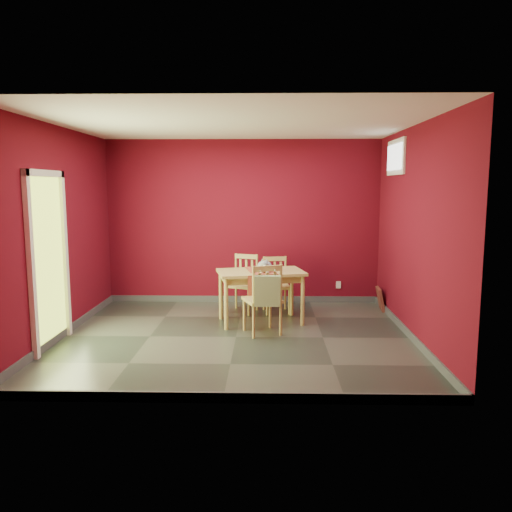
{
  "coord_description": "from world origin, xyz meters",
  "views": [
    {
      "loc": [
        0.4,
        -6.26,
        1.94
      ],
      "look_at": [
        0.25,
        0.45,
        1.0
      ],
      "focal_mm": 35.0,
      "sensor_mm": 36.0,
      "label": 1
    }
  ],
  "objects_px": {
    "chair_far_right": "(276,284)",
    "picture_frame": "(380,299)",
    "chair_far_left": "(243,283)",
    "chair_near": "(263,298)",
    "cat": "(265,264)",
    "dining_table": "(261,277)",
    "tote_bag": "(267,291)"
  },
  "relations": [
    {
      "from": "dining_table",
      "to": "chair_far_left",
      "type": "relative_size",
      "value": 1.49
    },
    {
      "from": "cat",
      "to": "chair_near",
      "type": "bearing_deg",
      "value": -79.52
    },
    {
      "from": "chair_far_right",
      "to": "picture_frame",
      "type": "xyz_separation_m",
      "value": [
        1.65,
        0.13,
        -0.26
      ]
    },
    {
      "from": "dining_table",
      "to": "chair_far_right",
      "type": "height_order",
      "value": "chair_far_right"
    },
    {
      "from": "chair_far_left",
      "to": "chair_near",
      "type": "relative_size",
      "value": 0.94
    },
    {
      "from": "chair_near",
      "to": "chair_far_right",
      "type": "bearing_deg",
      "value": 81.13
    },
    {
      "from": "chair_far_left",
      "to": "tote_bag",
      "type": "distance_m",
      "value": 1.48
    },
    {
      "from": "chair_far_left",
      "to": "chair_far_right",
      "type": "xyz_separation_m",
      "value": [
        0.51,
        -0.01,
        -0.02
      ]
    },
    {
      "from": "chair_far_left",
      "to": "dining_table",
      "type": "bearing_deg",
      "value": -65.77
    },
    {
      "from": "picture_frame",
      "to": "dining_table",
      "type": "bearing_deg",
      "value": -158.31
    },
    {
      "from": "chair_far_left",
      "to": "cat",
      "type": "xyz_separation_m",
      "value": [
        0.34,
        -0.68,
        0.4
      ]
    },
    {
      "from": "chair_far_left",
      "to": "chair_far_right",
      "type": "distance_m",
      "value": 0.51
    },
    {
      "from": "chair_far_left",
      "to": "chair_near",
      "type": "xyz_separation_m",
      "value": [
        0.32,
        -1.21,
        0.03
      ]
    },
    {
      "from": "dining_table",
      "to": "cat",
      "type": "distance_m",
      "value": 0.21
    },
    {
      "from": "chair_near",
      "to": "chair_far_left",
      "type": "bearing_deg",
      "value": 105.03
    },
    {
      "from": "chair_far_right",
      "to": "chair_near",
      "type": "distance_m",
      "value": 1.21
    },
    {
      "from": "chair_far_left",
      "to": "chair_far_right",
      "type": "relative_size",
      "value": 1.04
    },
    {
      "from": "cat",
      "to": "chair_far_right",
      "type": "bearing_deg",
      "value": 87.03
    },
    {
      "from": "dining_table",
      "to": "tote_bag",
      "type": "distance_m",
      "value": 0.8
    },
    {
      "from": "chair_far_right",
      "to": "cat",
      "type": "bearing_deg",
      "value": -104.73
    },
    {
      "from": "chair_far_left",
      "to": "tote_bag",
      "type": "relative_size",
      "value": 1.93
    },
    {
      "from": "dining_table",
      "to": "cat",
      "type": "relative_size",
      "value": 3.1
    },
    {
      "from": "tote_bag",
      "to": "cat",
      "type": "bearing_deg",
      "value": 93.09
    },
    {
      "from": "chair_far_left",
      "to": "chair_near",
      "type": "height_order",
      "value": "chair_near"
    },
    {
      "from": "picture_frame",
      "to": "chair_far_left",
      "type": "bearing_deg",
      "value": -176.8
    },
    {
      "from": "dining_table",
      "to": "cat",
      "type": "height_order",
      "value": "cat"
    },
    {
      "from": "chair_far_right",
      "to": "cat",
      "type": "xyz_separation_m",
      "value": [
        -0.17,
        -0.66,
        0.42
      ]
    },
    {
      "from": "cat",
      "to": "tote_bag",
      "type": "bearing_deg",
      "value": -75.15
    },
    {
      "from": "chair_near",
      "to": "picture_frame",
      "type": "distance_m",
      "value": 2.29
    },
    {
      "from": "chair_far_right",
      "to": "picture_frame",
      "type": "bearing_deg",
      "value": 4.58
    },
    {
      "from": "dining_table",
      "to": "chair_far_left",
      "type": "distance_m",
      "value": 0.72
    },
    {
      "from": "chair_far_left",
      "to": "cat",
      "type": "distance_m",
      "value": 0.86
    }
  ]
}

